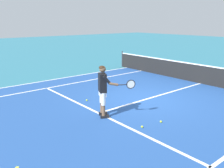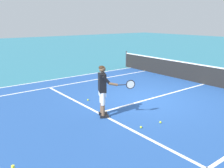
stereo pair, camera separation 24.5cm
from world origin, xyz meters
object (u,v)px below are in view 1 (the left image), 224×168
(tennis_ball_mid_court, at_px, (142,127))
(tennis_player, at_px, (103,88))
(tennis_ball_near_feet, at_px, (87,100))
(tennis_ball_by_baseline, at_px, (161,122))

(tennis_ball_mid_court, bearing_deg, tennis_player, -166.34)
(tennis_ball_near_feet, relative_size, tennis_ball_mid_court, 1.00)
(tennis_player, relative_size, tennis_ball_by_baseline, 25.95)
(tennis_player, distance_m, tennis_ball_by_baseline, 2.11)
(tennis_player, distance_m, tennis_ball_mid_court, 1.75)
(tennis_player, distance_m, tennis_ball_near_feet, 1.99)
(tennis_player, bearing_deg, tennis_ball_mid_court, 13.66)
(tennis_ball_near_feet, relative_size, tennis_ball_by_baseline, 1.00)
(tennis_ball_near_feet, bearing_deg, tennis_player, -15.04)
(tennis_ball_near_feet, bearing_deg, tennis_ball_mid_court, -1.95)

